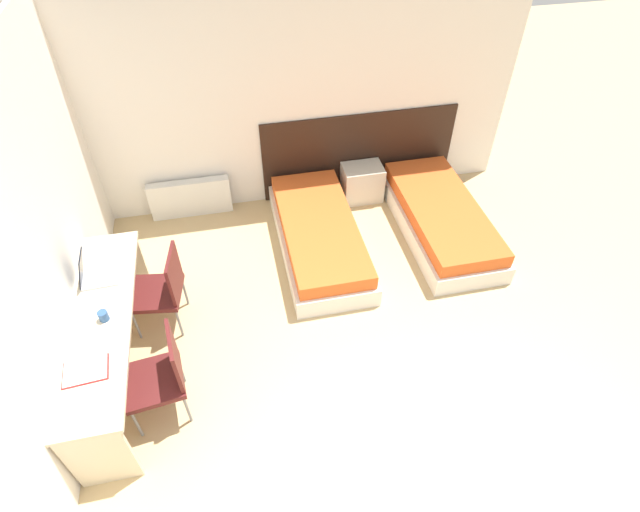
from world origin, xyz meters
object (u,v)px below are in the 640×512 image
(laptop, at_px, (94,275))
(bed_near_door, at_px, (440,218))
(nightstand, at_px, (362,183))
(chair_near_notebook, at_px, (161,374))
(chair_near_laptop, at_px, (162,288))
(bed_near_window, at_px, (319,235))

(laptop, bearing_deg, bed_near_door, 10.07)
(nightstand, distance_m, chair_near_notebook, 3.49)
(chair_near_notebook, bearing_deg, chair_near_laptop, 83.24)
(bed_near_window, relative_size, laptop, 6.15)
(chair_near_notebook, bearing_deg, laptop, 112.47)
(bed_near_door, distance_m, chair_near_laptop, 3.24)
(bed_near_window, bearing_deg, chair_near_notebook, -134.57)
(bed_near_window, height_order, chair_near_laptop, chair_near_laptop)
(bed_near_window, height_order, chair_near_notebook, chair_near_notebook)
(bed_near_window, bearing_deg, laptop, -160.86)
(nightstand, xyz_separation_m, laptop, (-2.93, -1.59, 0.56))
(chair_near_notebook, height_order, laptop, laptop)
(bed_near_door, xyz_separation_m, chair_near_notebook, (-3.14, -1.70, 0.29))
(bed_near_window, relative_size, chair_near_laptop, 2.26)
(bed_near_door, height_order, nightstand, nightstand)
(chair_near_laptop, xyz_separation_m, laptop, (-0.52, -0.03, 0.32))
(bed_near_door, bearing_deg, chair_near_laptop, -166.92)
(chair_near_laptop, distance_m, chair_near_notebook, 0.97)
(bed_near_door, bearing_deg, bed_near_window, 180.00)
(bed_near_window, bearing_deg, chair_near_laptop, -156.41)
(nightstand, bearing_deg, bed_near_window, -131.67)
(bed_near_door, relative_size, chair_near_laptop, 2.26)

